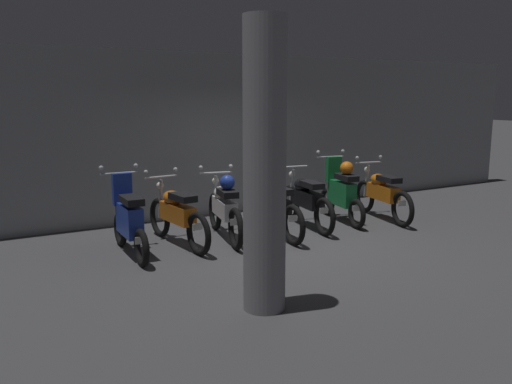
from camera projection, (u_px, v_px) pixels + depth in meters
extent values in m
plane|color=#424244|center=(295.00, 245.00, 8.30)|extent=(80.00, 80.00, 0.00)
cube|color=gray|center=(219.00, 134.00, 10.39)|extent=(16.00, 0.30, 3.11)
torus|color=black|center=(120.00, 229.00, 8.20)|extent=(0.10, 0.53, 0.53)
torus|color=black|center=(142.00, 248.00, 7.20)|extent=(0.10, 0.53, 0.53)
cube|color=#1E389E|center=(129.00, 220.00, 7.65)|extent=(0.23, 0.74, 0.44)
cube|color=#1E389E|center=(122.00, 189.00, 7.88)|extent=(0.28, 0.12, 0.48)
cube|color=black|center=(132.00, 200.00, 7.46)|extent=(0.25, 0.52, 0.10)
cylinder|color=#B7BABF|center=(119.00, 173.00, 7.96)|extent=(0.56, 0.04, 0.04)
sphere|color=#B7BABF|center=(101.00, 168.00, 7.82)|extent=(0.07, 0.07, 0.07)
sphere|color=#B7BABF|center=(136.00, 166.00, 8.06)|extent=(0.07, 0.07, 0.07)
cylinder|color=#B7BABF|center=(120.00, 203.00, 8.08)|extent=(0.06, 0.15, 0.85)
sphere|color=silver|center=(119.00, 183.00, 8.03)|extent=(0.12, 0.12, 0.12)
cube|color=white|center=(141.00, 240.00, 7.21)|extent=(0.16, 0.01, 0.10)
torus|color=black|center=(160.00, 217.00, 8.74)|extent=(0.16, 0.66, 0.65)
torus|color=black|center=(199.00, 234.00, 7.70)|extent=(0.16, 0.66, 0.65)
cube|color=orange|center=(178.00, 213.00, 8.19)|extent=(0.31, 0.85, 0.28)
ellipsoid|color=orange|center=(173.00, 198.00, 8.27)|extent=(0.31, 0.47, 0.22)
cube|color=black|center=(183.00, 197.00, 7.99)|extent=(0.30, 0.54, 0.10)
cylinder|color=#B7BABF|center=(161.00, 177.00, 8.53)|extent=(0.56, 0.10, 0.04)
sphere|color=#B7BABF|center=(146.00, 172.00, 8.37)|extent=(0.07, 0.07, 0.07)
sphere|color=#B7BABF|center=(175.00, 169.00, 8.66)|extent=(0.07, 0.07, 0.07)
cylinder|color=#B7BABF|center=(160.00, 199.00, 8.64)|extent=(0.07, 0.16, 0.65)
sphere|color=silver|center=(160.00, 186.00, 8.60)|extent=(0.12, 0.12, 0.12)
cube|color=white|center=(198.00, 227.00, 7.70)|extent=(0.16, 0.03, 0.10)
torus|color=black|center=(215.00, 211.00, 9.20)|extent=(0.21, 0.66, 0.65)
torus|color=black|center=(236.00, 229.00, 7.99)|extent=(0.21, 0.66, 0.65)
cube|color=silver|center=(225.00, 208.00, 8.56)|extent=(0.37, 0.86, 0.28)
ellipsoid|color=silver|center=(222.00, 193.00, 8.67)|extent=(0.34, 0.48, 0.22)
cube|color=black|center=(227.00, 193.00, 8.34)|extent=(0.33, 0.56, 0.10)
cylinder|color=#B7BABF|center=(216.00, 173.00, 8.98)|extent=(0.56, 0.14, 0.04)
sphere|color=#B7BABF|center=(201.00, 168.00, 8.88)|extent=(0.07, 0.07, 0.07)
sphere|color=#B7BABF|center=(231.00, 166.00, 9.04)|extent=(0.07, 0.07, 0.07)
cylinder|color=#B7BABF|center=(216.00, 194.00, 9.10)|extent=(0.09, 0.17, 0.65)
sphere|color=silver|center=(215.00, 181.00, 9.06)|extent=(0.12, 0.12, 0.12)
cube|color=white|center=(235.00, 222.00, 7.99)|extent=(0.16, 0.04, 0.10)
sphere|color=#1E389E|center=(227.00, 182.00, 8.31)|extent=(0.24, 0.24, 0.24)
torus|color=black|center=(257.00, 209.00, 9.37)|extent=(0.13, 0.65, 0.65)
torus|color=black|center=(294.00, 225.00, 8.22)|extent=(0.13, 0.65, 0.65)
cube|color=black|center=(274.00, 205.00, 8.76)|extent=(0.27, 0.84, 0.28)
ellipsoid|color=black|center=(270.00, 191.00, 8.86)|extent=(0.28, 0.45, 0.22)
cube|color=black|center=(279.00, 191.00, 8.55)|extent=(0.27, 0.53, 0.10)
cylinder|color=#B7BABF|center=(259.00, 171.00, 9.15)|extent=(0.56, 0.07, 0.04)
sphere|color=#B7BABF|center=(246.00, 166.00, 9.02)|extent=(0.07, 0.07, 0.07)
sphere|color=#B7BABF|center=(273.00, 165.00, 9.24)|extent=(0.07, 0.07, 0.07)
cylinder|color=#B7BABF|center=(258.00, 192.00, 9.26)|extent=(0.06, 0.16, 0.65)
sphere|color=silver|center=(258.00, 179.00, 9.22)|extent=(0.12, 0.12, 0.12)
cube|color=white|center=(293.00, 218.00, 8.22)|extent=(0.16, 0.02, 0.10)
torus|color=black|center=(290.00, 202.00, 9.96)|extent=(0.17, 0.66, 0.65)
torus|color=black|center=(324.00, 217.00, 8.77)|extent=(0.17, 0.66, 0.65)
cube|color=black|center=(307.00, 199.00, 9.33)|extent=(0.32, 0.85, 0.28)
ellipsoid|color=black|center=(303.00, 185.00, 9.43)|extent=(0.31, 0.47, 0.22)
cube|color=black|center=(312.00, 185.00, 9.11)|extent=(0.30, 0.55, 0.10)
cylinder|color=#B7BABF|center=(293.00, 167.00, 9.74)|extent=(0.56, 0.11, 0.04)
cylinder|color=#B7BABF|center=(292.00, 186.00, 9.85)|extent=(0.08, 0.17, 0.65)
sphere|color=silver|center=(292.00, 174.00, 9.81)|extent=(0.12, 0.12, 0.12)
cube|color=white|center=(324.00, 211.00, 8.78)|extent=(0.16, 0.03, 0.10)
torus|color=black|center=(327.00, 202.00, 10.32)|extent=(0.18, 0.54, 0.53)
torus|color=black|center=(357.00, 214.00, 9.25)|extent=(0.18, 0.54, 0.53)
cube|color=#197238|center=(342.00, 193.00, 9.74)|extent=(0.35, 0.76, 0.44)
cube|color=#197238|center=(334.00, 169.00, 9.99)|extent=(0.30, 0.17, 0.48)
cube|color=black|center=(346.00, 177.00, 9.53)|extent=(0.33, 0.55, 0.10)
cylinder|color=#B7BABF|center=(331.00, 157.00, 10.07)|extent=(0.56, 0.13, 0.04)
sphere|color=#B7BABF|center=(318.00, 152.00, 9.97)|extent=(0.07, 0.07, 0.07)
sphere|color=#B7BABF|center=(343.00, 151.00, 10.14)|extent=(0.07, 0.07, 0.07)
cylinder|color=#B7BABF|center=(329.00, 181.00, 10.20)|extent=(0.08, 0.16, 0.85)
sphere|color=silver|center=(329.00, 164.00, 10.14)|extent=(0.12, 0.12, 0.12)
cube|color=white|center=(356.00, 208.00, 9.25)|extent=(0.16, 0.04, 0.10)
sphere|color=orange|center=(347.00, 168.00, 9.50)|extent=(0.24, 0.24, 0.24)
torus|color=black|center=(365.00, 196.00, 10.57)|extent=(0.20, 0.66, 0.65)
torus|color=black|center=(403.00, 209.00, 9.37)|extent=(0.20, 0.66, 0.65)
cube|color=orange|center=(383.00, 192.00, 9.94)|extent=(0.37, 0.86, 0.28)
ellipsoid|color=orange|center=(379.00, 180.00, 10.04)|extent=(0.33, 0.48, 0.22)
cube|color=black|center=(389.00, 179.00, 9.72)|extent=(0.33, 0.55, 0.10)
cylinder|color=#B7BABF|center=(369.00, 162.00, 10.35)|extent=(0.56, 0.14, 0.04)
sphere|color=#B7BABF|center=(357.00, 158.00, 10.25)|extent=(0.07, 0.07, 0.07)
sphere|color=#B7BABF|center=(381.00, 157.00, 10.42)|extent=(0.07, 0.07, 0.07)
cylinder|color=#B7BABF|center=(367.00, 181.00, 10.47)|extent=(0.08, 0.17, 0.65)
sphere|color=silver|center=(367.00, 170.00, 10.43)|extent=(0.12, 0.12, 0.12)
cube|color=white|center=(402.00, 203.00, 9.37)|extent=(0.16, 0.04, 0.10)
cylinder|color=gray|center=(265.00, 168.00, 5.56)|extent=(0.46, 0.46, 3.11)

